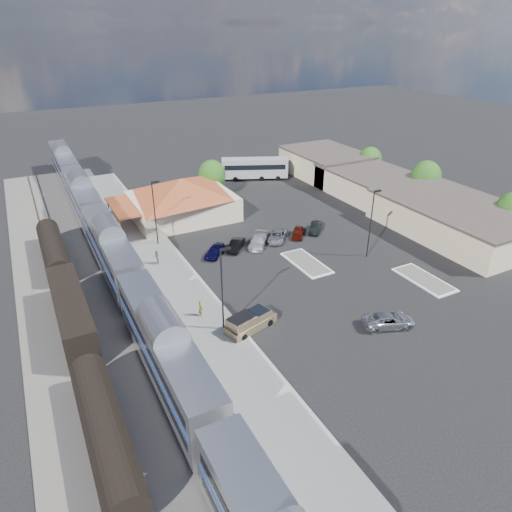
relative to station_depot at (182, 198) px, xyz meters
name	(u,v)px	position (x,y,z in m)	size (l,w,h in m)	color
ground	(287,278)	(4.56, -24.00, -3.13)	(280.00, 280.00, 0.00)	black
railbed	(93,289)	(-16.44, -16.00, -3.07)	(16.00, 100.00, 0.12)	#4C4944
platform	(175,278)	(-7.44, -18.00, -3.04)	(5.50, 92.00, 0.18)	gray
passenger_train	(111,252)	(-13.44, -13.21, -0.26)	(3.00, 104.00, 5.55)	silver
freight_cars	(72,314)	(-19.44, -23.18, -1.21)	(2.80, 46.00, 4.00)	black
station_depot	(182,198)	(0.00, 0.00, 0.00)	(18.35, 12.24, 6.20)	#C2B18E
buildings_east	(387,190)	(32.56, -9.72, -0.86)	(14.40, 51.40, 4.80)	#C6B28C
traffic_island_south	(306,263)	(8.56, -22.00, -3.03)	(3.30, 7.50, 0.21)	silver
traffic_island_north	(424,280)	(18.56, -32.00, -3.03)	(3.30, 7.50, 0.21)	silver
lamp_plat_s	(223,284)	(-6.34, -30.00, 2.21)	(1.08, 0.25, 9.00)	black
lamp_plat_n	(155,208)	(-6.34, -8.00, 2.21)	(1.08, 0.25, 9.00)	black
lamp_lot	(372,218)	(16.66, -24.00, 2.21)	(1.08, 0.25, 9.00)	black
tree_east_a	(512,210)	(38.56, -28.00, 0.76)	(4.56, 4.56, 6.42)	#382314
tree_east_b	(426,177)	(38.56, -12.00, 1.09)	(4.94, 4.94, 6.96)	#382314
tree_east_c	(370,160)	(38.56, 2.00, 0.63)	(4.41, 4.41, 6.21)	#382314
tree_depot	(212,175)	(7.56, 6.00, 0.89)	(4.71, 4.71, 6.63)	#382314
pickup_truck	(251,321)	(-3.94, -31.03, -2.24)	(5.78, 3.42, 1.88)	tan
suv	(389,320)	(8.44, -37.01, -2.40)	(2.42, 5.24, 1.46)	#A4A8AC
coach_bus	(255,167)	(18.88, 12.00, -0.80)	(12.62, 7.61, 4.04)	silver
person_a	(201,308)	(-7.56, -26.82, -2.04)	(0.67, 0.44, 1.83)	gold
person_b	(157,257)	(-8.24, -13.73, -2.03)	(0.90, 0.70, 1.85)	silver
parked_car_a	(215,251)	(-0.84, -14.63, -2.44)	(1.64, 4.07, 1.39)	#0C0B38
parked_car_b	(236,245)	(2.36, -14.33, -2.45)	(1.43, 4.11, 1.35)	black
parked_car_c	(258,241)	(5.56, -14.63, -2.42)	(1.99, 4.89, 1.42)	silver
parked_car_d	(277,236)	(8.76, -14.33, -2.49)	(2.14, 4.63, 1.29)	#95979D
parked_car_e	(298,233)	(11.96, -14.63, -2.49)	(1.50, 3.73, 1.27)	#65150B
parked_car_f	(316,227)	(15.16, -14.33, -2.45)	(1.44, 4.12, 1.36)	black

